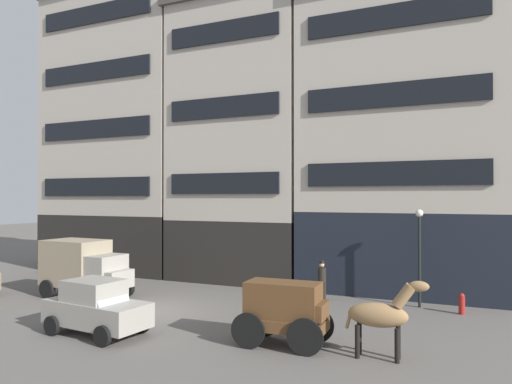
# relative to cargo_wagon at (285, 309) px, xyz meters

# --- Properties ---
(ground_plane) EXTENTS (120.00, 120.00, 0.00)m
(ground_plane) POSITION_rel_cargo_wagon_xyz_m (-6.48, 1.73, -1.15)
(ground_plane) COLOR #605B56
(building_far_left) EXTENTS (10.06, 7.09, 17.90)m
(building_far_left) POSITION_rel_cargo_wagon_xyz_m (-15.16, 11.33, 7.84)
(building_far_left) COLOR black
(building_far_left) RESTS_ON ground_plane
(building_center_left) EXTENTS (8.04, 7.09, 15.84)m
(building_center_left) POSITION_rel_cargo_wagon_xyz_m (-6.46, 11.34, 6.81)
(building_center_left) COLOR black
(building_center_left) RESTS_ON ground_plane
(building_center_right) EXTENTS (10.02, 7.09, 15.07)m
(building_center_right) POSITION_rel_cargo_wagon_xyz_m (2.22, 11.34, 6.43)
(building_center_right) COLOR black
(building_center_right) RESTS_ON ground_plane
(cargo_wagon) EXTENTS (2.96, 1.62, 1.98)m
(cargo_wagon) POSITION_rel_cargo_wagon_xyz_m (0.00, 0.00, 0.00)
(cargo_wagon) COLOR brown
(cargo_wagon) RESTS_ON ground_plane
(draft_horse) EXTENTS (2.35, 0.67, 2.30)m
(draft_horse) POSITION_rel_cargo_wagon_xyz_m (2.95, 0.00, 0.12)
(draft_horse) COLOR #937047
(draft_horse) RESTS_ON ground_plane
(delivery_truck_near) EXTENTS (4.42, 2.30, 2.62)m
(delivery_truck_near) POSITION_rel_cargo_wagon_xyz_m (-11.01, 2.93, 0.28)
(delivery_truck_near) COLOR gray
(delivery_truck_near) RESTS_ON ground_plane
(sedan_light) EXTENTS (3.84, 2.16, 1.83)m
(sedan_light) POSITION_rel_cargo_wagon_xyz_m (-6.25, -1.45, -0.23)
(sedan_light) COLOR gray
(sedan_light) RESTS_ON ground_plane
(pedestrian_officer) EXTENTS (0.38, 0.38, 1.79)m
(pedestrian_officer) POSITION_rel_cargo_wagon_xyz_m (-0.73, 6.66, -0.17)
(pedestrian_officer) COLOR black
(pedestrian_officer) RESTS_ON ground_plane
(streetlamp_curbside) EXTENTS (0.32, 0.32, 4.12)m
(streetlamp_curbside) POSITION_rel_cargo_wagon_xyz_m (3.38, 7.13, 1.52)
(streetlamp_curbside) COLOR black
(streetlamp_curbside) RESTS_ON ground_plane
(fire_hydrant_curbside) EXTENTS (0.24, 0.24, 0.83)m
(fire_hydrant_curbside) POSITION_rel_cargo_wagon_xyz_m (5.01, 6.57, -0.72)
(fire_hydrant_curbside) COLOR maroon
(fire_hydrant_curbside) RESTS_ON ground_plane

